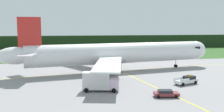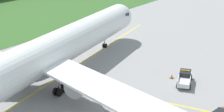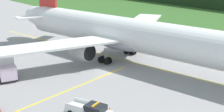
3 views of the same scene
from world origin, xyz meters
TOP-DOWN VIEW (x-y plane):
  - ground at (0.00, 0.00)m, footprint 320.00×320.00m
  - taxiway_centerline_main at (-0.57, 7.29)m, footprint 79.66×14.25m
  - taxiway_centerline_spur at (3.28, -11.73)m, footprint 5.92×32.14m
  - airliner at (-1.09, 7.20)m, footprint 61.06×47.95m
  - ops_pickup_truck at (11.13, -10.77)m, footprint 5.91×3.66m
  - apron_cone at (11.68, -8.26)m, footprint 0.60×0.60m

SIDE VIEW (x-z plane):
  - ground at x=0.00m, z-range 0.00..0.00m
  - taxiway_centerline_main at x=-0.57m, z-range 0.00..0.01m
  - taxiway_centerline_spur at x=3.28m, z-range 0.00..0.01m
  - apron_cone at x=11.68m, z-range -0.01..0.74m
  - ops_pickup_truck at x=11.13m, z-range -0.07..1.87m
  - airliner at x=-1.09m, z-range -2.51..12.45m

